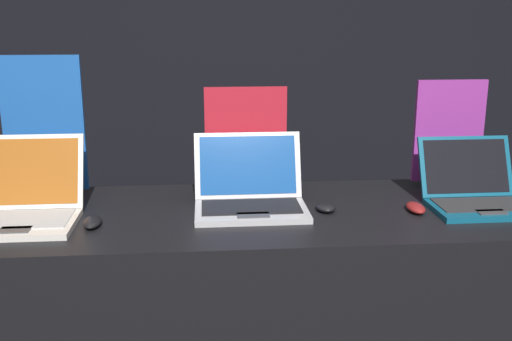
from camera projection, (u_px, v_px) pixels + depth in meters
wall_back at (230, 55)px, 3.84m from camera, size 8.00×0.05×2.80m
display_counter at (255, 331)px, 2.28m from camera, size 2.07×0.74×0.97m
laptop_front at (27, 203)px, 2.04m from camera, size 0.34×0.38×0.27m
mouse_front at (92, 222)px, 1.99m from camera, size 0.06×0.12×0.03m
promo_stand_front at (44, 130)px, 2.28m from camera, size 0.30×0.07×0.54m
laptop_middle at (250, 193)px, 2.17m from camera, size 0.40×0.34×0.26m
mouse_middle at (326, 207)px, 2.15m from camera, size 0.07×0.09×0.03m
promo_stand_middle at (246, 143)px, 2.33m from camera, size 0.32×0.07×0.42m
laptop_back at (475, 192)px, 2.19m from camera, size 0.36×0.34×0.24m
mouse_back at (416, 208)px, 2.14m from camera, size 0.06×0.12×0.03m
promo_stand_back at (448, 136)px, 2.43m from camera, size 0.29×0.07×0.44m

